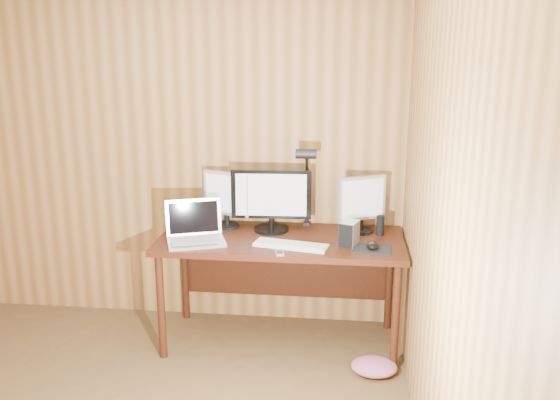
% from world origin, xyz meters
% --- Properties ---
extents(desk, '(1.60, 0.70, 0.75)m').
position_xyz_m(desk, '(0.93, 1.70, 0.63)').
color(desk, '#37170B').
rests_on(desk, floor).
extents(monitor_center, '(0.54, 0.24, 0.42)m').
position_xyz_m(monitor_center, '(0.85, 1.78, 0.97)').
color(monitor_center, black).
rests_on(monitor_center, desk).
extents(monitor_left, '(0.34, 0.16, 0.39)m').
position_xyz_m(monitor_left, '(0.54, 1.82, 0.96)').
color(monitor_left, black).
rests_on(monitor_left, desk).
extents(monitor_right, '(0.32, 0.18, 0.39)m').
position_xyz_m(monitor_right, '(1.45, 1.80, 0.96)').
color(monitor_right, black).
rests_on(monitor_right, desk).
extents(laptop, '(0.43, 0.38, 0.26)m').
position_xyz_m(laptop, '(0.39, 1.51, 0.81)').
color(laptop, silver).
rests_on(laptop, desk).
extents(keyboard, '(0.48, 0.23, 0.02)m').
position_xyz_m(keyboard, '(1.01, 1.46, 0.76)').
color(keyboard, white).
rests_on(keyboard, desk).
extents(mousepad, '(0.25, 0.21, 0.00)m').
position_xyz_m(mousepad, '(1.52, 1.47, 0.75)').
color(mousepad, black).
rests_on(mousepad, desk).
extents(mouse, '(0.10, 0.13, 0.04)m').
position_xyz_m(mouse, '(1.52, 1.47, 0.77)').
color(mouse, black).
rests_on(mouse, mousepad).
extents(hard_drive, '(0.13, 0.16, 0.15)m').
position_xyz_m(hard_drive, '(1.37, 1.54, 0.83)').
color(hard_drive, silver).
rests_on(hard_drive, desk).
extents(phone, '(0.07, 0.10, 0.01)m').
position_xyz_m(phone, '(0.95, 1.33, 0.76)').
color(phone, silver).
rests_on(phone, desk).
extents(speaker, '(0.06, 0.06, 0.13)m').
position_xyz_m(speaker, '(1.58, 1.76, 0.82)').
color(speaker, black).
rests_on(speaker, desk).
extents(desk_lamp, '(0.14, 0.20, 0.60)m').
position_xyz_m(desk_lamp, '(1.08, 1.86, 1.12)').
color(desk_lamp, black).
rests_on(desk_lamp, desk).
extents(fabric_pile, '(0.29, 0.24, 0.09)m').
position_xyz_m(fabric_pile, '(1.55, 1.28, 0.05)').
color(fabric_pile, '#B75875').
rests_on(fabric_pile, floor).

